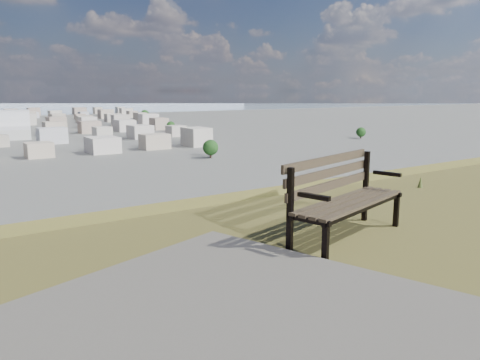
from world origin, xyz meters
TOP-DOWN VIEW (x-y plane):
  - park_bench at (-0.50, 2.09)m, footprint 1.67×0.91m
  - gravel_patch at (-2.28, 0.69)m, footprint 3.56×4.27m

SIDE VIEW (x-z plane):
  - gravel_patch at x=-2.28m, z-range 25.00..25.07m
  - park_bench at x=-0.50m, z-range 25.05..25.89m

